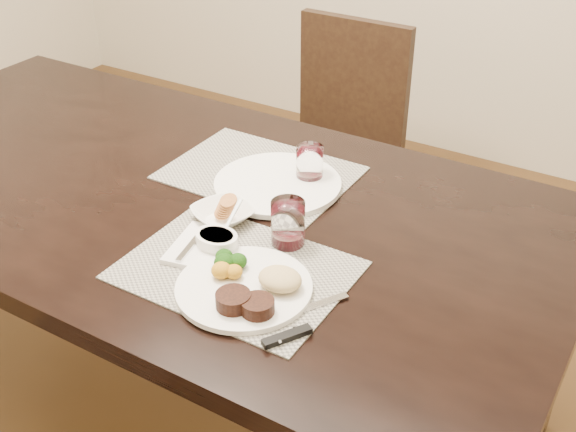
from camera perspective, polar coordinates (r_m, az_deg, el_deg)
The scene contains 13 objects.
ground_plane at distance 2.28m, azimuth -7.86°, elevation -14.24°, with size 4.50×4.50×0.00m, color #422B15.
dining_table at distance 1.86m, azimuth -9.36°, elevation 0.14°, with size 2.00×1.00×0.75m.
chair_far at distance 2.62m, azimuth 3.98°, elevation 6.38°, with size 0.42×0.42×0.90m.
placemat_near at distance 1.50m, azimuth -4.12°, elevation -4.29°, with size 0.46×0.34×0.00m, color gray.
placemat_far at distance 1.85m, azimuth -2.22°, elevation 3.43°, with size 0.46×0.34×0.00m, color gray.
dinner_plate at distance 1.42m, azimuth -3.15°, elevation -5.61°, with size 0.27×0.27×0.05m.
napkin_fork at distance 1.57m, azimuth -7.32°, elevation -2.29°, with size 0.12×0.17×0.02m.
steak_knife at distance 1.34m, azimuth 0.52°, elevation -8.87°, with size 0.09×0.22×0.01m.
cracker_bowl at distance 1.65m, azimuth -5.18°, elevation 0.18°, with size 0.17×0.17×0.06m.
sauce_ramekin at distance 1.55m, azimuth -5.65°, elevation -1.96°, with size 0.10×0.15×0.08m.
wine_glass_near at distance 1.55m, azimuth -0.00°, elevation -0.72°, with size 0.07×0.07×0.10m.
far_plate at distance 1.78m, azimuth -0.82°, elevation 2.55°, with size 0.31×0.31×0.01m, color white.
wine_glass_far at distance 1.79m, azimuth 1.72°, elevation 3.99°, with size 0.07×0.07×0.09m.
Camera 1 is at (1.06, -1.17, 1.64)m, focal length 45.00 mm.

